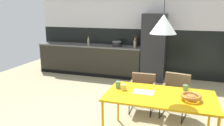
# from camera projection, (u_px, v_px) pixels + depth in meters

# --- Properties ---
(back_wall_splashback_dark) EXTENTS (6.90, 0.12, 1.39)m
(back_wall_splashback_dark) POSITION_uv_depth(u_px,v_px,m) (147.00, 53.00, 6.48)
(back_wall_splashback_dark) COLOR black
(back_wall_splashback_dark) RESTS_ON ground
(back_wall_panel_upper) EXTENTS (6.90, 0.12, 1.39)m
(back_wall_panel_upper) POSITION_uv_depth(u_px,v_px,m) (149.00, 4.00, 6.15)
(back_wall_panel_upper) COLOR silver
(back_wall_panel_upper) RESTS_ON back_wall_splashback_dark
(kitchen_counter) EXTENTS (3.22, 0.63, 0.91)m
(kitchen_counter) POSITION_uv_depth(u_px,v_px,m) (90.00, 59.00, 6.72)
(kitchen_counter) COLOR black
(kitchen_counter) RESTS_ON ground
(refrigerator_column) EXTENTS (0.64, 0.60, 1.85)m
(refrigerator_column) POSITION_uv_depth(u_px,v_px,m) (154.00, 47.00, 6.03)
(refrigerator_column) COLOR #232326
(refrigerator_column) RESTS_ON ground
(dining_table) EXTENTS (1.57, 0.87, 0.73)m
(dining_table) POSITION_uv_depth(u_px,v_px,m) (160.00, 98.00, 3.17)
(dining_table) COLOR #E3A40F
(dining_table) RESTS_ON ground
(armchair_far_side) EXTENTS (0.56, 0.55, 0.79)m
(armchair_far_side) POSITION_uv_depth(u_px,v_px,m) (176.00, 90.00, 4.01)
(armchair_far_side) COLOR brown
(armchair_far_side) RESTS_ON ground
(armchair_facing_counter) EXTENTS (0.50, 0.48, 0.72)m
(armchair_facing_counter) POSITION_uv_depth(u_px,v_px,m) (142.00, 87.00, 4.20)
(armchair_facing_counter) COLOR brown
(armchair_facing_counter) RESTS_ON ground
(fruit_bowl) EXTENTS (0.29, 0.29, 0.09)m
(fruit_bowl) POSITION_uv_depth(u_px,v_px,m) (191.00, 96.00, 2.97)
(fruit_bowl) COLOR #B2662D
(fruit_bowl) RESTS_ON dining_table
(open_book) EXTENTS (0.30, 0.21, 0.02)m
(open_book) POSITION_uv_depth(u_px,v_px,m) (144.00, 92.00, 3.26)
(open_book) COLOR white
(open_book) RESTS_ON dining_table
(mug_glass_clear) EXTENTS (0.13, 0.08, 0.09)m
(mug_glass_clear) POSITION_uv_depth(u_px,v_px,m) (124.00, 87.00, 3.35)
(mug_glass_clear) COLOR gold
(mug_glass_clear) RESTS_ON dining_table
(mug_dark_espresso) EXTENTS (0.13, 0.08, 0.11)m
(mug_dark_espresso) POSITION_uv_depth(u_px,v_px,m) (118.00, 85.00, 3.44)
(mug_dark_espresso) COLOR #5B8456
(mug_dark_espresso) RESTS_ON dining_table
(mug_tall_blue) EXTENTS (0.12, 0.08, 0.08)m
(mug_tall_blue) POSITION_uv_depth(u_px,v_px,m) (186.00, 88.00, 3.34)
(mug_tall_blue) COLOR #5B8456
(mug_tall_blue) RESTS_ON dining_table
(cooking_pot) EXTENTS (0.27, 0.27, 0.17)m
(cooking_pot) POSITION_uv_depth(u_px,v_px,m) (117.00, 44.00, 6.29)
(cooking_pot) COLOR black
(cooking_pot) RESTS_ON kitchen_counter
(bottle_spice_small) EXTENTS (0.08, 0.08, 0.27)m
(bottle_spice_small) POSITION_uv_depth(u_px,v_px,m) (135.00, 44.00, 6.10)
(bottle_spice_small) COLOR tan
(bottle_spice_small) RESTS_ON kitchen_counter
(bottle_oil_tall) EXTENTS (0.07, 0.07, 0.32)m
(bottle_oil_tall) POSITION_uv_depth(u_px,v_px,m) (136.00, 42.00, 6.25)
(bottle_oil_tall) COLOR maroon
(bottle_oil_tall) RESTS_ON kitchen_counter
(bottle_vinegar_dark) EXTENTS (0.06, 0.06, 0.24)m
(bottle_vinegar_dark) POSITION_uv_depth(u_px,v_px,m) (88.00, 42.00, 6.58)
(bottle_vinegar_dark) COLOR tan
(bottle_vinegar_dark) RESTS_ON kitchen_counter
(pendant_lamp_over_table_near) EXTENTS (0.36, 0.36, 1.11)m
(pendant_lamp_over_table_near) POSITION_uv_depth(u_px,v_px,m) (163.00, 24.00, 2.88)
(pendant_lamp_over_table_near) COLOR black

